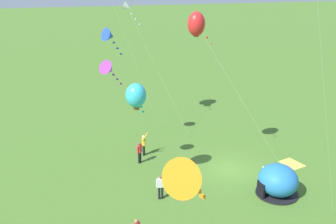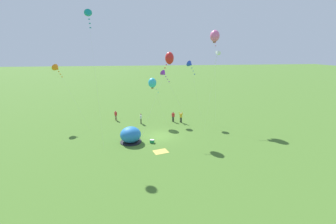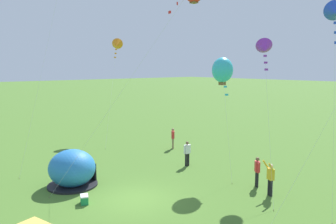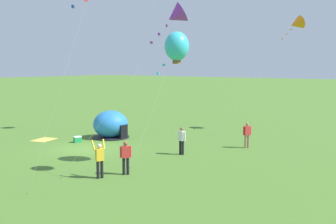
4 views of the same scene
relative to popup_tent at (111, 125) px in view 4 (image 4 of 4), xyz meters
The scene contains 11 objects.
ground_plane 4.37m from the popup_tent, 22.13° to the left, with size 300.00×300.00×0.00m, color #477028.
popup_tent is the anchor object (origin of this frame).
picnic_blanket 5.05m from the popup_tent, 43.38° to the right, with size 1.70×1.30×0.01m, color gold.
cooler_box 2.93m from the popup_tent, 12.74° to the right, with size 0.63×0.54×0.44m.
person_with_toddler 7.76m from the popup_tent, 79.02° to the left, with size 0.27×0.59×1.72m.
person_near_tent 10.39m from the popup_tent, 105.48° to the left, with size 0.48×0.43×1.72m.
person_arms_raised 10.94m from the popup_tent, 42.07° to the left, with size 0.72×0.63×1.89m.
person_far_back 10.51m from the popup_tent, 48.98° to the left, with size 0.46×0.43×1.72m.
kite_cyan 10.90m from the popup_tent, 67.87° to the left, with size 2.88×2.18×7.36m.
kite_orange 17.17m from the popup_tent, 138.57° to the left, with size 6.07×5.34×9.61m.
kite_purple 13.44m from the popup_tent, 60.89° to the left, with size 4.46×5.03×8.51m.
Camera 4 is at (17.28, 19.65, 5.51)m, focal length 42.00 mm.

